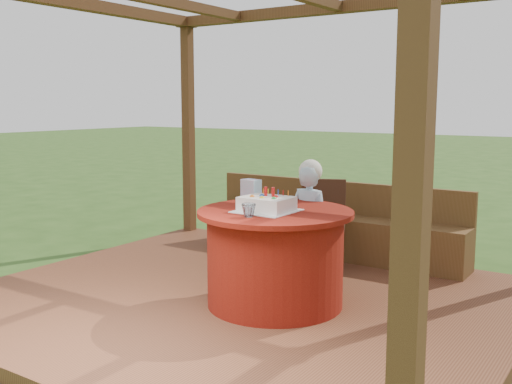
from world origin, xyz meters
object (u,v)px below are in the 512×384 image
at_px(table, 275,257).
at_px(drinking_glass, 249,210).
at_px(elderly_woman, 310,222).
at_px(bench, 330,231).
at_px(gift_bag, 251,192).
at_px(chair, 322,219).
at_px(birthday_cake, 267,204).

distance_m(table, drinking_glass, 0.57).
height_order(elderly_woman, drinking_glass, elderly_woman).
height_order(bench, gift_bag, gift_bag).
relative_size(chair, elderly_woman, 0.77).
relative_size(birthday_cake, gift_bag, 2.02).
distance_m(bench, birthday_cake, 1.93).
bearing_deg(chair, gift_bag, -95.86).
xyz_separation_m(bench, elderly_woman, (0.34, -1.10, 0.33)).
xyz_separation_m(gift_bag, drinking_glass, (0.28, -0.45, -0.06)).
distance_m(chair, elderly_woman, 0.60).
height_order(chair, birthday_cake, birthday_cake).
xyz_separation_m(table, elderly_woman, (-0.02, 0.63, 0.19)).
bearing_deg(birthday_cake, bench, 100.37).
bearing_deg(drinking_glass, bench, 99.44).
distance_m(chair, gift_bag, 1.18).
bearing_deg(chair, birthday_cake, -83.24).
relative_size(elderly_woman, birthday_cake, 2.58).
xyz_separation_m(bench, chair, (0.18, -0.54, 0.24)).
xyz_separation_m(birthday_cake, drinking_glass, (0.02, -0.28, -0.01)).
bearing_deg(birthday_cake, table, 66.85).
bearing_deg(elderly_woman, birthday_cake, -90.96).
relative_size(bench, chair, 3.35).
bearing_deg(bench, chair, -71.41).
distance_m(table, chair, 1.22).
bearing_deg(table, birthday_cake, -113.15).
height_order(table, elderly_woman, elderly_woman).
distance_m(chair, birthday_cake, 1.33).
relative_size(chair, gift_bag, 4.04).
height_order(chair, drinking_glass, drinking_glass).
xyz_separation_m(bench, birthday_cake, (0.33, -1.81, 0.59)).
bearing_deg(chair, bench, 108.59).
distance_m(elderly_woman, drinking_glass, 1.02).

